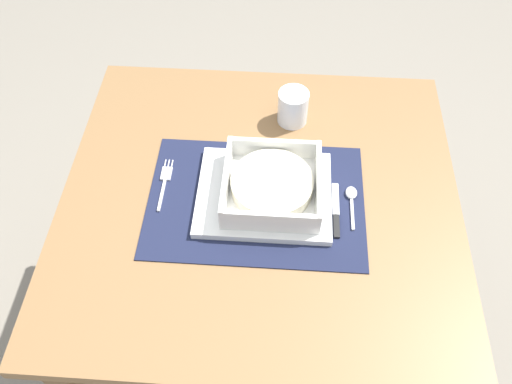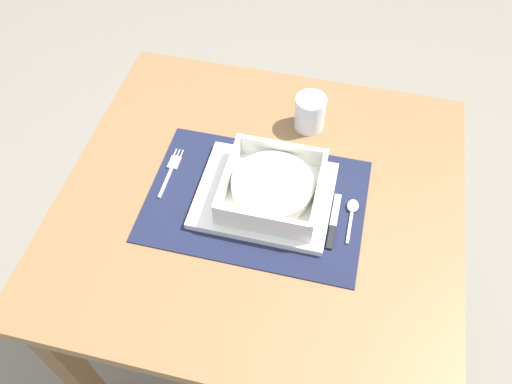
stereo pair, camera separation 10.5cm
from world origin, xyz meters
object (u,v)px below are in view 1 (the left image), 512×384
(porridge_bowl, at_px, (272,186))
(spoon, at_px, (352,197))
(fork, at_px, (165,180))
(drinking_glass, at_px, (293,109))
(dining_table, at_px, (260,225))
(butter_knife, at_px, (336,213))
(bread_knife, at_px, (326,201))

(porridge_bowl, distance_m, spoon, 0.17)
(fork, bearing_deg, porridge_bowl, -5.31)
(porridge_bowl, bearing_deg, drinking_glass, 80.79)
(porridge_bowl, relative_size, drinking_glass, 2.39)
(porridge_bowl, xyz_separation_m, fork, (-0.23, 0.03, -0.04))
(dining_table, distance_m, butter_knife, 0.20)
(dining_table, distance_m, bread_knife, 0.18)
(porridge_bowl, distance_m, drinking_glass, 0.23)
(dining_table, xyz_separation_m, fork, (-0.20, 0.03, 0.12))
(bread_knife, distance_m, drinking_glass, 0.25)
(fork, height_order, drinking_glass, drinking_glass)
(spoon, distance_m, bread_knife, 0.05)
(butter_knife, xyz_separation_m, bread_knife, (-0.02, 0.03, 0.00))
(porridge_bowl, bearing_deg, fork, 173.08)
(fork, bearing_deg, bread_knife, -3.74)
(butter_knife, height_order, drinking_glass, drinking_glass)
(bread_knife, bearing_deg, butter_knife, -54.55)
(fork, relative_size, spoon, 1.28)
(butter_knife, distance_m, bread_knife, 0.04)
(dining_table, relative_size, drinking_glass, 10.17)
(porridge_bowl, bearing_deg, dining_table, 176.95)
(fork, height_order, spoon, spoon)
(dining_table, bearing_deg, porridge_bowl, -3.05)
(dining_table, distance_m, fork, 0.24)
(fork, relative_size, butter_knife, 1.02)
(dining_table, relative_size, porridge_bowl, 4.27)
(spoon, bearing_deg, dining_table, 179.91)
(fork, height_order, butter_knife, butter_knife)
(butter_knife, bearing_deg, spoon, 54.12)
(fork, relative_size, bread_knife, 1.02)
(butter_knife, distance_m, drinking_glass, 0.28)
(dining_table, height_order, drinking_glass, drinking_glass)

